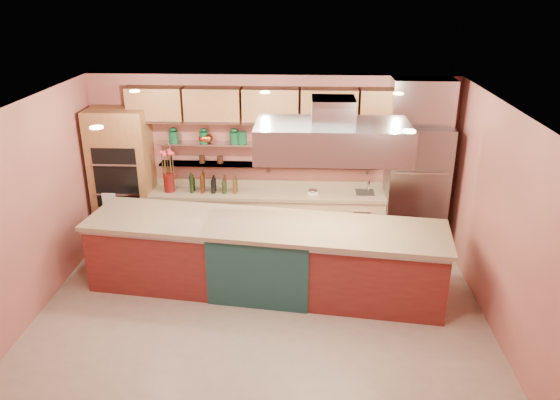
# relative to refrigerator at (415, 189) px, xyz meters

# --- Properties ---
(floor) EXTENTS (6.00, 5.00, 0.02)m
(floor) POSITION_rel_refrigerator_xyz_m (-2.35, -2.14, -1.06)
(floor) COLOR gray
(floor) RESTS_ON ground
(ceiling) EXTENTS (6.00, 5.00, 0.02)m
(ceiling) POSITION_rel_refrigerator_xyz_m (-2.35, -2.14, 1.75)
(ceiling) COLOR black
(ceiling) RESTS_ON wall_back
(wall_back) EXTENTS (6.00, 0.04, 2.80)m
(wall_back) POSITION_rel_refrigerator_xyz_m (-2.35, 0.36, 0.35)
(wall_back) COLOR #AB5D51
(wall_back) RESTS_ON floor
(wall_front) EXTENTS (6.00, 0.04, 2.80)m
(wall_front) POSITION_rel_refrigerator_xyz_m (-2.35, -4.64, 0.35)
(wall_front) COLOR #AB5D51
(wall_front) RESTS_ON floor
(wall_left) EXTENTS (0.04, 5.00, 2.80)m
(wall_left) POSITION_rel_refrigerator_xyz_m (-5.35, -2.14, 0.35)
(wall_left) COLOR #AB5D51
(wall_left) RESTS_ON floor
(wall_right) EXTENTS (0.04, 5.00, 2.80)m
(wall_right) POSITION_rel_refrigerator_xyz_m (0.65, -2.14, 0.35)
(wall_right) COLOR #AB5D51
(wall_right) RESTS_ON floor
(oven_stack) EXTENTS (0.95, 0.64, 2.30)m
(oven_stack) POSITION_rel_refrigerator_xyz_m (-4.80, 0.04, 0.10)
(oven_stack) COLOR #935E35
(oven_stack) RESTS_ON floor
(refrigerator) EXTENTS (0.95, 0.72, 2.10)m
(refrigerator) POSITION_rel_refrigerator_xyz_m (0.00, 0.00, 0.00)
(refrigerator) COLOR gray
(refrigerator) RESTS_ON floor
(back_counter) EXTENTS (3.84, 0.64, 0.93)m
(back_counter) POSITION_rel_refrigerator_xyz_m (-2.40, 0.06, -0.58)
(back_counter) COLOR tan
(back_counter) RESTS_ON floor
(wall_shelf_lower) EXTENTS (3.60, 0.26, 0.03)m
(wall_shelf_lower) POSITION_rel_refrigerator_xyz_m (-2.40, 0.23, 0.30)
(wall_shelf_lower) COLOR #A5A6AC
(wall_shelf_lower) RESTS_ON wall_back
(wall_shelf_upper) EXTENTS (3.60, 0.26, 0.03)m
(wall_shelf_upper) POSITION_rel_refrigerator_xyz_m (-2.40, 0.23, 0.65)
(wall_shelf_upper) COLOR #A5A6AC
(wall_shelf_upper) RESTS_ON wall_back
(upper_cabinets) EXTENTS (4.60, 0.36, 0.55)m
(upper_cabinets) POSITION_rel_refrigerator_xyz_m (-2.35, 0.18, 1.30)
(upper_cabinets) COLOR #935E35
(upper_cabinets) RESTS_ON wall_back
(range_hood) EXTENTS (2.00, 1.00, 0.45)m
(range_hood) POSITION_rel_refrigerator_xyz_m (-1.44, -1.44, 1.20)
(range_hood) COLOR #A5A6AC
(range_hood) RESTS_ON ceiling
(ceiling_downlights) EXTENTS (4.00, 2.80, 0.02)m
(ceiling_downlights) POSITION_rel_refrigerator_xyz_m (-2.35, -1.94, 1.72)
(ceiling_downlights) COLOR #FFE5A5
(ceiling_downlights) RESTS_ON ceiling
(island) EXTENTS (5.07, 1.70, 1.04)m
(island) POSITION_rel_refrigerator_xyz_m (-2.34, -1.44, -0.53)
(island) COLOR maroon
(island) RESTS_ON floor
(flower_vase) EXTENTS (0.21, 0.21, 0.31)m
(flower_vase) POSITION_rel_refrigerator_xyz_m (-4.03, 0.01, 0.03)
(flower_vase) COLOR #5B0E0D
(flower_vase) RESTS_ON back_counter
(oil_bottle_cluster) EXTENTS (0.86, 0.52, 0.27)m
(oil_bottle_cluster) POSITION_rel_refrigerator_xyz_m (-3.29, 0.01, 0.01)
(oil_bottle_cluster) COLOR black
(oil_bottle_cluster) RESTS_ON back_counter
(kitchen_scale) EXTENTS (0.18, 0.14, 0.09)m
(kitchen_scale) POSITION_rel_refrigerator_xyz_m (-1.66, 0.01, -0.08)
(kitchen_scale) COLOR silver
(kitchen_scale) RESTS_ON back_counter
(bar_faucet) EXTENTS (0.04, 0.04, 0.22)m
(bar_faucet) POSITION_rel_refrigerator_xyz_m (-0.74, 0.11, -0.01)
(bar_faucet) COLOR silver
(bar_faucet) RESTS_ON back_counter
(copper_kettle) EXTENTS (0.25, 0.25, 0.15)m
(copper_kettle) POSITION_rel_refrigerator_xyz_m (-3.39, 0.23, 0.74)
(copper_kettle) COLOR #C25D2C
(copper_kettle) RESTS_ON wall_shelf_upper
(green_canister) EXTENTS (0.19, 0.19, 0.19)m
(green_canister) POSITION_rel_refrigerator_xyz_m (-2.82, 0.23, 0.76)
(green_canister) COLOR #0E4123
(green_canister) RESTS_ON wall_shelf_upper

